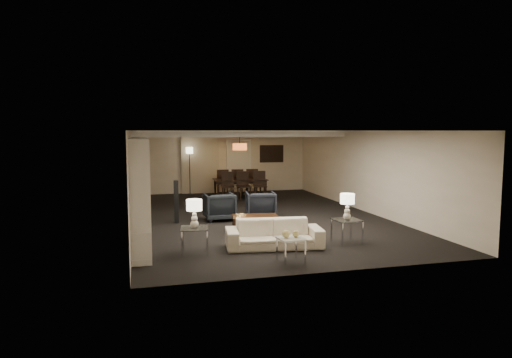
{
  "coord_description": "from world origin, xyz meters",
  "views": [
    {
      "loc": [
        -3.34,
        -12.78,
        2.49
      ],
      "look_at": [
        0.0,
        0.0,
        1.1
      ],
      "focal_mm": 32.0,
      "sensor_mm": 36.0,
      "label": 1
    }
  ],
  "objects_px": {
    "dining_table": "(240,188)",
    "chair_nl": "(228,186)",
    "chair_nr": "(260,185)",
    "side_table_right": "(347,231)",
    "armchair_left": "(219,207)",
    "coffee_table": "(255,224)",
    "table_lamp_left": "(194,214)",
    "vase_blue": "(140,201)",
    "armchair_right": "(261,205)",
    "floor_speaker": "(176,202)",
    "floor_lamp": "(190,171)",
    "chair_fl": "(221,182)",
    "sofa": "(274,234)",
    "marble_table": "(291,250)",
    "table_lamp_right": "(347,207)",
    "vase_amber": "(139,172)",
    "chair_fm": "(237,182)",
    "pendant_light": "(240,147)",
    "side_table_left": "(195,240)",
    "chair_nm": "(244,186)",
    "television": "(141,193)",
    "chair_fr": "(251,182)"
  },
  "relations": [
    {
      "from": "dining_table",
      "to": "chair_nl",
      "type": "distance_m",
      "value": 0.9
    },
    {
      "from": "chair_nr",
      "to": "side_table_right",
      "type": "bearing_deg",
      "value": -81.73
    },
    {
      "from": "armchair_left",
      "to": "side_table_right",
      "type": "height_order",
      "value": "armchair_left"
    },
    {
      "from": "coffee_table",
      "to": "table_lamp_left",
      "type": "distance_m",
      "value": 2.41
    },
    {
      "from": "vase_blue",
      "to": "coffee_table",
      "type": "bearing_deg",
      "value": 32.96
    },
    {
      "from": "armchair_right",
      "to": "floor_speaker",
      "type": "height_order",
      "value": "floor_speaker"
    },
    {
      "from": "table_lamp_left",
      "to": "floor_lamp",
      "type": "height_order",
      "value": "floor_lamp"
    },
    {
      "from": "table_lamp_left",
      "to": "chair_fl",
      "type": "xyz_separation_m",
      "value": [
        2.03,
        8.1,
        -0.3
      ]
    },
    {
      "from": "floor_speaker",
      "to": "armchair_left",
      "type": "bearing_deg",
      "value": 7.78
    },
    {
      "from": "coffee_table",
      "to": "table_lamp_left",
      "type": "relative_size",
      "value": 1.94
    },
    {
      "from": "sofa",
      "to": "vase_blue",
      "type": "height_order",
      "value": "vase_blue"
    },
    {
      "from": "marble_table",
      "to": "floor_lamp",
      "type": "bearing_deg",
      "value": 94.7
    },
    {
      "from": "side_table_right",
      "to": "table_lamp_right",
      "type": "xyz_separation_m",
      "value": [
        0.0,
        0.0,
        0.55
      ]
    },
    {
      "from": "vase_blue",
      "to": "armchair_left",
      "type": "bearing_deg",
      "value": 58.19
    },
    {
      "from": "coffee_table",
      "to": "floor_lamp",
      "type": "distance_m",
      "value": 7.21
    },
    {
      "from": "vase_amber",
      "to": "chair_nl",
      "type": "bearing_deg",
      "value": 63.07
    },
    {
      "from": "armchair_left",
      "to": "chair_fm",
      "type": "height_order",
      "value": "chair_fm"
    },
    {
      "from": "coffee_table",
      "to": "floor_lamp",
      "type": "xyz_separation_m",
      "value": [
        -0.81,
        7.13,
        0.73
      ]
    },
    {
      "from": "table_lamp_left",
      "to": "floor_lamp",
      "type": "distance_m",
      "value": 8.77
    },
    {
      "from": "chair_fm",
      "to": "chair_nr",
      "type": "bearing_deg",
      "value": 116.63
    },
    {
      "from": "coffee_table",
      "to": "chair_fm",
      "type": "height_order",
      "value": "chair_fm"
    },
    {
      "from": "pendant_light",
      "to": "side_table_left",
      "type": "bearing_deg",
      "value": -109.69
    },
    {
      "from": "side_table_left",
      "to": "chair_nm",
      "type": "bearing_deg",
      "value": 68.84
    },
    {
      "from": "armchair_right",
      "to": "table_lamp_left",
      "type": "relative_size",
      "value": 1.44
    },
    {
      "from": "chair_nr",
      "to": "chair_fm",
      "type": "bearing_deg",
      "value": 121.63
    },
    {
      "from": "coffee_table",
      "to": "chair_nm",
      "type": "height_order",
      "value": "chair_nm"
    },
    {
      "from": "television",
      "to": "vase_amber",
      "type": "height_order",
      "value": "vase_amber"
    },
    {
      "from": "sofa",
      "to": "vase_amber",
      "type": "distance_m",
      "value": 3.15
    },
    {
      "from": "sofa",
      "to": "table_lamp_right",
      "type": "distance_m",
      "value": 1.78
    },
    {
      "from": "vase_amber",
      "to": "chair_nr",
      "type": "height_order",
      "value": "vase_amber"
    },
    {
      "from": "marble_table",
      "to": "chair_fr",
      "type": "distance_m",
      "value": 9.33
    },
    {
      "from": "table_lamp_right",
      "to": "floor_lamp",
      "type": "relative_size",
      "value": 0.31
    },
    {
      "from": "side_table_left",
      "to": "table_lamp_left",
      "type": "relative_size",
      "value": 0.97
    },
    {
      "from": "chair_nl",
      "to": "armchair_right",
      "type": "bearing_deg",
      "value": -78.42
    },
    {
      "from": "armchair_right",
      "to": "side_table_right",
      "type": "bearing_deg",
      "value": 116.43
    },
    {
      "from": "vase_blue",
      "to": "armchair_right",
      "type": "bearing_deg",
      "value": 46.06
    },
    {
      "from": "chair_fl",
      "to": "chair_nm",
      "type": "bearing_deg",
      "value": 108.76
    },
    {
      "from": "floor_lamp",
      "to": "armchair_right",
      "type": "bearing_deg",
      "value": -75.45
    },
    {
      "from": "sofa",
      "to": "dining_table",
      "type": "distance_m",
      "value": 7.51
    },
    {
      "from": "side_table_right",
      "to": "table_lamp_left",
      "type": "relative_size",
      "value": 0.97
    },
    {
      "from": "armchair_left",
      "to": "sofa",
      "type": "bearing_deg",
      "value": 99.12
    },
    {
      "from": "sofa",
      "to": "floor_lamp",
      "type": "relative_size",
      "value": 1.1
    },
    {
      "from": "table_lamp_left",
      "to": "chair_fm",
      "type": "height_order",
      "value": "table_lamp_left"
    },
    {
      "from": "pendant_light",
      "to": "vase_blue",
      "type": "distance_m",
      "value": 8.18
    },
    {
      "from": "chair_nr",
      "to": "television",
      "type": "bearing_deg",
      "value": -123.39
    },
    {
      "from": "floor_speaker",
      "to": "chair_fr",
      "type": "height_order",
      "value": "floor_speaker"
    },
    {
      "from": "armchair_left",
      "to": "chair_fl",
      "type": "bearing_deg",
      "value": -102.18
    },
    {
      "from": "side_table_left",
      "to": "table_lamp_right",
      "type": "relative_size",
      "value": 0.97
    },
    {
      "from": "pendant_light",
      "to": "marble_table",
      "type": "distance_m",
      "value": 8.42
    },
    {
      "from": "marble_table",
      "to": "chair_nl",
      "type": "height_order",
      "value": "chair_nl"
    }
  ]
}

